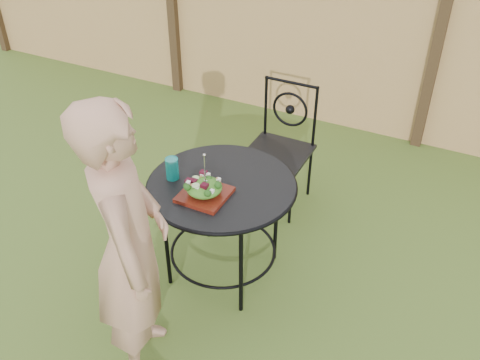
{
  "coord_description": "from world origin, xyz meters",
  "views": [
    {
      "loc": [
        1.74,
        -2.4,
        2.61
      ],
      "look_at": [
        0.57,
        -0.06,
        0.75
      ],
      "focal_mm": 40.0,
      "sensor_mm": 36.0,
      "label": 1
    }
  ],
  "objects_px": {
    "salad_plate": "(205,195)",
    "patio_table": "(222,202)",
    "patio_chair": "(281,144)",
    "diner": "(130,248)"
  },
  "relations": [
    {
      "from": "patio_table",
      "to": "patio_chair",
      "type": "relative_size",
      "value": 0.97
    },
    {
      "from": "patio_chair",
      "to": "diner",
      "type": "bearing_deg",
      "value": -92.97
    },
    {
      "from": "patio_chair",
      "to": "diner",
      "type": "distance_m",
      "value": 1.75
    },
    {
      "from": "patio_chair",
      "to": "salad_plate",
      "type": "relative_size",
      "value": 3.52
    },
    {
      "from": "patio_table",
      "to": "patio_chair",
      "type": "xyz_separation_m",
      "value": [
        0.01,
        0.92,
        -0.08
      ]
    },
    {
      "from": "patio_table",
      "to": "diner",
      "type": "height_order",
      "value": "diner"
    },
    {
      "from": "salad_plate",
      "to": "patio_table",
      "type": "bearing_deg",
      "value": 79.85
    },
    {
      "from": "patio_chair",
      "to": "diner",
      "type": "height_order",
      "value": "diner"
    },
    {
      "from": "patio_chair",
      "to": "patio_table",
      "type": "bearing_deg",
      "value": -90.47
    },
    {
      "from": "patio_table",
      "to": "salad_plate",
      "type": "distance_m",
      "value": 0.22
    }
  ]
}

